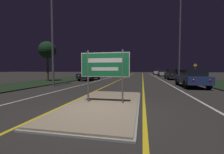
{
  "coord_description": "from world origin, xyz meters",
  "views": [
    {
      "loc": [
        1.55,
        -5.22,
        1.49
      ],
      "look_at": [
        0.0,
        2.39,
        1.1
      ],
      "focal_mm": 24.0,
      "sensor_mm": 36.0,
      "label": 1
    }
  ],
  "objects_px": {
    "car_receding_2": "(163,73)",
    "warning_sign": "(195,69)",
    "streetlight_right_near": "(180,29)",
    "car_receding_1": "(173,74)",
    "car_receding_3": "(157,72)",
    "highway_sign": "(105,67)",
    "streetlight_left_near": "(52,19)",
    "car_receding_0": "(192,78)",
    "car_approaching_1": "(123,73)",
    "car_approaching_0": "(90,75)"
  },
  "relations": [
    {
      "from": "car_receding_1",
      "to": "car_receding_3",
      "type": "bearing_deg",
      "value": 90.82
    },
    {
      "from": "streetlight_left_near",
      "to": "warning_sign",
      "type": "distance_m",
      "value": 22.12
    },
    {
      "from": "car_approaching_1",
      "to": "warning_sign",
      "type": "distance_m",
      "value": 13.71
    },
    {
      "from": "highway_sign",
      "to": "car_receding_2",
      "type": "xyz_separation_m",
      "value": [
        6.05,
        29.21,
        -0.9
      ]
    },
    {
      "from": "highway_sign",
      "to": "car_approaching_1",
      "type": "bearing_deg",
      "value": 95.51
    },
    {
      "from": "car_receding_1",
      "to": "car_approaching_1",
      "type": "height_order",
      "value": "car_approaching_1"
    },
    {
      "from": "car_receding_1",
      "to": "car_approaching_0",
      "type": "xyz_separation_m",
      "value": [
        -11.74,
        -3.87,
        -0.06
      ]
    },
    {
      "from": "car_receding_0",
      "to": "car_receding_2",
      "type": "bearing_deg",
      "value": 88.9
    },
    {
      "from": "highway_sign",
      "to": "streetlight_left_near",
      "type": "relative_size",
      "value": 0.25
    },
    {
      "from": "car_receding_1",
      "to": "car_approaching_1",
      "type": "bearing_deg",
      "value": 135.56
    },
    {
      "from": "car_receding_1",
      "to": "car_approaching_0",
      "type": "height_order",
      "value": "car_receding_1"
    },
    {
      "from": "car_receding_1",
      "to": "car_receding_2",
      "type": "relative_size",
      "value": 1.05
    },
    {
      "from": "streetlight_right_near",
      "to": "warning_sign",
      "type": "distance_m",
      "value": 8.55
    },
    {
      "from": "car_approaching_0",
      "to": "streetlight_right_near",
      "type": "bearing_deg",
      "value": 3.81
    },
    {
      "from": "car_receding_0",
      "to": "streetlight_right_near",
      "type": "bearing_deg",
      "value": 85.44
    },
    {
      "from": "streetlight_left_near",
      "to": "car_receding_2",
      "type": "bearing_deg",
      "value": 62.28
    },
    {
      "from": "car_receding_1",
      "to": "car_approaching_1",
      "type": "xyz_separation_m",
      "value": [
        -8.57,
        8.4,
        0.02
      ]
    },
    {
      "from": "car_receding_2",
      "to": "car_receding_1",
      "type": "bearing_deg",
      "value": -89.99
    },
    {
      "from": "car_approaching_0",
      "to": "car_receding_3",
      "type": "bearing_deg",
      "value": 66.4
    },
    {
      "from": "car_approaching_1",
      "to": "warning_sign",
      "type": "relative_size",
      "value": 1.98
    },
    {
      "from": "car_receding_0",
      "to": "car_receding_1",
      "type": "bearing_deg",
      "value": 87.63
    },
    {
      "from": "car_receding_2",
      "to": "warning_sign",
      "type": "xyz_separation_m",
      "value": [
        3.87,
        -8.89,
        0.81
      ]
    },
    {
      "from": "streetlight_left_near",
      "to": "car_approaching_1",
      "type": "relative_size",
      "value": 1.84
    },
    {
      "from": "car_receding_2",
      "to": "car_receding_3",
      "type": "distance_m",
      "value": 10.72
    },
    {
      "from": "car_receding_0",
      "to": "car_receding_2",
      "type": "relative_size",
      "value": 1.0
    },
    {
      "from": "streetlight_right_near",
      "to": "car_receding_1",
      "type": "relative_size",
      "value": 2.36
    },
    {
      "from": "car_receding_1",
      "to": "car_approaching_1",
      "type": "distance_m",
      "value": 12.0
    },
    {
      "from": "streetlight_left_near",
      "to": "car_receding_3",
      "type": "distance_m",
      "value": 36.47
    },
    {
      "from": "streetlight_right_near",
      "to": "car_receding_1",
      "type": "height_order",
      "value": "streetlight_right_near"
    },
    {
      "from": "streetlight_left_near",
      "to": "warning_sign",
      "type": "relative_size",
      "value": 3.65
    },
    {
      "from": "car_receding_0",
      "to": "car_receding_3",
      "type": "bearing_deg",
      "value": 89.83
    },
    {
      "from": "streetlight_left_near",
      "to": "car_receding_1",
      "type": "distance_m",
      "value": 17.78
    },
    {
      "from": "car_receding_1",
      "to": "highway_sign",
      "type": "bearing_deg",
      "value": -108.93
    },
    {
      "from": "streetlight_left_near",
      "to": "car_receding_1",
      "type": "xyz_separation_m",
      "value": [
        12.28,
        11.8,
        -5.11
      ]
    },
    {
      "from": "car_receding_3",
      "to": "car_approaching_0",
      "type": "height_order",
      "value": "car_receding_3"
    },
    {
      "from": "car_approaching_1",
      "to": "car_approaching_0",
      "type": "bearing_deg",
      "value": -104.51
    },
    {
      "from": "highway_sign",
      "to": "streetlight_right_near",
      "type": "xyz_separation_m",
      "value": [
        6.19,
        14.58,
        5.03
      ]
    },
    {
      "from": "streetlight_right_near",
      "to": "warning_sign",
      "type": "relative_size",
      "value": 4.71
    },
    {
      "from": "car_approaching_1",
      "to": "car_receding_3",
      "type": "bearing_deg",
      "value": 59.27
    },
    {
      "from": "car_receding_1",
      "to": "car_approaching_0",
      "type": "bearing_deg",
      "value": -161.77
    },
    {
      "from": "car_receding_0",
      "to": "car_approaching_1",
      "type": "relative_size",
      "value": 0.96
    },
    {
      "from": "streetlight_right_near",
      "to": "car_receding_3",
      "type": "distance_m",
      "value": 26.02
    },
    {
      "from": "car_approaching_0",
      "to": "warning_sign",
      "type": "height_order",
      "value": "warning_sign"
    },
    {
      "from": "car_receding_3",
      "to": "car_approaching_1",
      "type": "distance_m",
      "value": 16.14
    },
    {
      "from": "streetlight_right_near",
      "to": "car_receding_0",
      "type": "bearing_deg",
      "value": -94.56
    },
    {
      "from": "car_approaching_1",
      "to": "streetlight_right_near",
      "type": "bearing_deg",
      "value": -52.81
    },
    {
      "from": "streetlight_right_near",
      "to": "car_receding_2",
      "type": "distance_m",
      "value": 15.79
    },
    {
      "from": "streetlight_right_near",
      "to": "car_approaching_1",
      "type": "relative_size",
      "value": 2.38
    },
    {
      "from": "highway_sign",
      "to": "car_receding_0",
      "type": "height_order",
      "value": "highway_sign"
    },
    {
      "from": "car_receding_2",
      "to": "warning_sign",
      "type": "relative_size",
      "value": 1.9
    }
  ]
}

